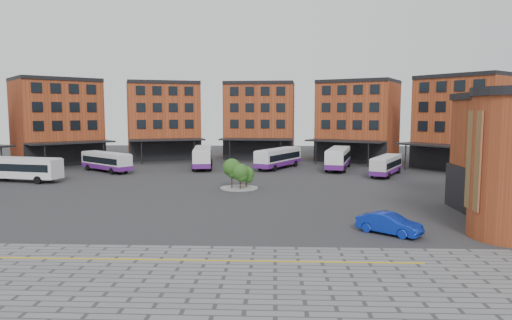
{
  "coord_description": "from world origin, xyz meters",
  "views": [
    {
      "loc": [
        6.1,
        -40.44,
        8.91
      ],
      "look_at": [
        4.21,
        5.95,
        4.0
      ],
      "focal_mm": 32.0,
      "sensor_mm": 36.0,
      "label": 1
    }
  ],
  "objects_px": {
    "bus_f": "(386,165)",
    "bus_c": "(203,157)",
    "tree_island": "(239,173)",
    "bus_a": "(20,167)",
    "bus_e": "(338,158)",
    "bus_b": "(106,161)",
    "bus_d": "(278,158)",
    "blue_car": "(389,224)"
  },
  "relations": [
    {
      "from": "bus_f",
      "to": "bus_c",
      "type": "bearing_deg",
      "value": -168.52
    },
    {
      "from": "bus_c",
      "to": "bus_f",
      "type": "distance_m",
      "value": 28.16
    },
    {
      "from": "tree_island",
      "to": "bus_a",
      "type": "relative_size",
      "value": 0.39
    },
    {
      "from": "bus_c",
      "to": "bus_e",
      "type": "xyz_separation_m",
      "value": [
        21.33,
        -0.92,
        0.02
      ]
    },
    {
      "from": "tree_island",
      "to": "bus_c",
      "type": "xyz_separation_m",
      "value": [
        -7.36,
        19.65,
        -0.08
      ]
    },
    {
      "from": "bus_b",
      "to": "bus_a",
      "type": "bearing_deg",
      "value": -177.61
    },
    {
      "from": "bus_c",
      "to": "bus_d",
      "type": "height_order",
      "value": "bus_c"
    },
    {
      "from": "bus_b",
      "to": "bus_e",
      "type": "relative_size",
      "value": 0.79
    },
    {
      "from": "bus_a",
      "to": "bus_d",
      "type": "relative_size",
      "value": 1.02
    },
    {
      "from": "bus_a",
      "to": "blue_car",
      "type": "relative_size",
      "value": 2.39
    },
    {
      "from": "bus_e",
      "to": "bus_f",
      "type": "distance_m",
      "value": 8.8
    },
    {
      "from": "bus_d",
      "to": "bus_a",
      "type": "bearing_deg",
      "value": -127.22
    },
    {
      "from": "bus_a",
      "to": "bus_f",
      "type": "distance_m",
      "value": 48.8
    },
    {
      "from": "bus_b",
      "to": "blue_car",
      "type": "xyz_separation_m",
      "value": [
        33.53,
        -33.61,
        -0.79
      ]
    },
    {
      "from": "tree_island",
      "to": "bus_e",
      "type": "bearing_deg",
      "value": 53.29
    },
    {
      "from": "bus_f",
      "to": "bus_d",
      "type": "bearing_deg",
      "value": -179.39
    },
    {
      "from": "bus_d",
      "to": "bus_b",
      "type": "bearing_deg",
      "value": -140.69
    },
    {
      "from": "bus_b",
      "to": "bus_c",
      "type": "relative_size",
      "value": 0.8
    },
    {
      "from": "bus_c",
      "to": "blue_car",
      "type": "bearing_deg",
      "value": -70.09
    },
    {
      "from": "tree_island",
      "to": "bus_b",
      "type": "height_order",
      "value": "tree_island"
    },
    {
      "from": "bus_f",
      "to": "tree_island",
      "type": "bearing_deg",
      "value": -121.49
    },
    {
      "from": "tree_island",
      "to": "bus_d",
      "type": "bearing_deg",
      "value": 76.52
    },
    {
      "from": "bus_b",
      "to": "bus_f",
      "type": "relative_size",
      "value": 0.98
    },
    {
      "from": "bus_e",
      "to": "blue_car",
      "type": "bearing_deg",
      "value": -78.21
    },
    {
      "from": "bus_c",
      "to": "blue_car",
      "type": "xyz_separation_m",
      "value": [
        19.84,
        -38.65,
        -1.0
      ]
    },
    {
      "from": "bus_c",
      "to": "bus_d",
      "type": "xyz_separation_m",
      "value": [
        12.06,
        -0.05,
        -0.08
      ]
    },
    {
      "from": "bus_c",
      "to": "bus_e",
      "type": "relative_size",
      "value": 0.98
    },
    {
      "from": "bus_a",
      "to": "bus_c",
      "type": "xyz_separation_m",
      "value": [
        21.07,
        15.11,
        -0.06
      ]
    },
    {
      "from": "bus_c",
      "to": "bus_d",
      "type": "bearing_deg",
      "value": -7.52
    },
    {
      "from": "bus_d",
      "to": "tree_island",
      "type": "bearing_deg",
      "value": -75.14
    },
    {
      "from": "bus_f",
      "to": "bus_b",
      "type": "bearing_deg",
      "value": -156.49
    },
    {
      "from": "bus_a",
      "to": "bus_f",
      "type": "height_order",
      "value": "bus_a"
    },
    {
      "from": "bus_d",
      "to": "bus_e",
      "type": "height_order",
      "value": "bus_e"
    },
    {
      "from": "tree_island",
      "to": "bus_c",
      "type": "bearing_deg",
      "value": 110.54
    },
    {
      "from": "bus_e",
      "to": "blue_car",
      "type": "xyz_separation_m",
      "value": [
        -1.49,
        -37.73,
        -1.02
      ]
    },
    {
      "from": "bus_e",
      "to": "bus_a",
      "type": "bearing_deg",
      "value": -147.44
    },
    {
      "from": "bus_c",
      "to": "bus_d",
      "type": "relative_size",
      "value": 1.08
    },
    {
      "from": "bus_a",
      "to": "bus_d",
      "type": "xyz_separation_m",
      "value": [
        33.13,
        15.06,
        -0.14
      ]
    },
    {
      "from": "bus_d",
      "to": "bus_f",
      "type": "height_order",
      "value": "bus_d"
    },
    {
      "from": "tree_island",
      "to": "blue_car",
      "type": "distance_m",
      "value": 22.76
    },
    {
      "from": "bus_a",
      "to": "blue_car",
      "type": "bearing_deg",
      "value": -108.42
    },
    {
      "from": "tree_island",
      "to": "blue_car",
      "type": "relative_size",
      "value": 0.94
    }
  ]
}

